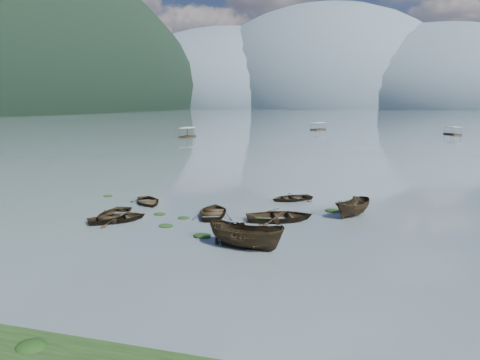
% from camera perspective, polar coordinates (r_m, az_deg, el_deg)
% --- Properties ---
extents(ground_plane, '(2400.00, 2400.00, 0.00)m').
position_cam_1_polar(ground_plane, '(26.54, -6.91, -8.68)').
color(ground_plane, '#526167').
extents(haze_mtn_a, '(520.00, 520.00, 280.00)m').
position_cam_1_polar(haze_mtn_a, '(961.82, -1.05, 9.62)').
color(haze_mtn_a, '#475666').
rests_on(haze_mtn_a, ground).
extents(haze_mtn_b, '(520.00, 520.00, 340.00)m').
position_cam_1_polar(haze_mtn_b, '(925.88, 11.09, 9.42)').
color(haze_mtn_b, '#475666').
rests_on(haze_mtn_b, ground).
extents(haze_mtn_c, '(520.00, 520.00, 260.00)m').
position_cam_1_polar(haze_mtn_c, '(932.43, 23.58, 8.78)').
color(haze_mtn_c, '#475666').
rests_on(haze_mtn_c, ground).
extents(rowboat_0, '(3.67, 4.75, 0.91)m').
position_cam_1_polar(rowboat_0, '(33.82, -16.58, -4.90)').
color(rowboat_0, black).
rests_on(rowboat_0, ground).
extents(rowboat_1, '(5.12, 5.04, 0.87)m').
position_cam_1_polar(rowboat_1, '(32.86, -16.00, -5.31)').
color(rowboat_1, black).
rests_on(rowboat_1, ground).
extents(rowboat_2, '(5.09, 2.68, 1.87)m').
position_cam_1_polar(rowboat_2, '(25.85, 0.83, -9.13)').
color(rowboat_2, black).
rests_on(rowboat_2, ground).
extents(rowboat_3, '(4.13, 5.07, 0.92)m').
position_cam_1_polar(rowboat_3, '(33.31, -3.53, -4.71)').
color(rowboat_3, black).
rests_on(rowboat_3, ground).
extents(rowboat_4, '(5.93, 5.15, 1.03)m').
position_cam_1_polar(rowboat_4, '(31.92, 5.35, -5.40)').
color(rowboat_4, black).
rests_on(rowboat_4, ground).
extents(rowboat_5, '(3.40, 4.39, 1.61)m').
position_cam_1_polar(rowboat_5, '(34.13, 14.77, -4.68)').
color(rowboat_5, black).
rests_on(rowboat_5, ground).
extents(rowboat_6, '(4.53, 4.67, 0.79)m').
position_cam_1_polar(rowboat_6, '(37.87, -12.19, -3.11)').
color(rowboat_6, black).
rests_on(rowboat_6, ground).
extents(rowboat_7, '(4.72, 4.53, 0.80)m').
position_cam_1_polar(rowboat_7, '(38.63, 6.87, -2.69)').
color(rowboat_7, black).
rests_on(rowboat_7, ground).
extents(weed_clump_0, '(1.03, 0.84, 0.22)m').
position_cam_1_polar(weed_clump_0, '(30.73, -9.86, -6.12)').
color(weed_clump_0, black).
rests_on(weed_clump_0, ground).
extents(weed_clump_1, '(0.92, 0.74, 0.20)m').
position_cam_1_polar(weed_clump_1, '(32.63, -7.51, -5.10)').
color(weed_clump_1, black).
rests_on(weed_clump_1, ground).
extents(weed_clump_2, '(1.20, 0.96, 0.26)m').
position_cam_1_polar(weed_clump_2, '(28.15, -5.04, -7.53)').
color(weed_clump_2, black).
rests_on(weed_clump_2, ground).
extents(weed_clump_3, '(0.80, 0.67, 0.18)m').
position_cam_1_polar(weed_clump_3, '(32.32, 2.42, -5.17)').
color(weed_clump_3, black).
rests_on(weed_clump_3, ground).
extents(weed_clump_4, '(1.00, 0.79, 0.21)m').
position_cam_1_polar(weed_clump_4, '(29.56, 4.85, -6.66)').
color(weed_clump_4, black).
rests_on(weed_clump_4, ground).
extents(weed_clump_5, '(0.90, 0.73, 0.19)m').
position_cam_1_polar(weed_clump_5, '(41.82, -17.22, -2.09)').
color(weed_clump_5, black).
rests_on(weed_clump_5, ground).
extents(weed_clump_6, '(0.97, 0.81, 0.20)m').
position_cam_1_polar(weed_clump_6, '(34.02, -10.67, -4.56)').
color(weed_clump_6, black).
rests_on(weed_clump_6, ground).
extents(weed_clump_7, '(1.16, 0.93, 0.25)m').
position_cam_1_polar(weed_clump_7, '(35.20, 12.20, -4.12)').
color(weed_clump_7, black).
rests_on(weed_clump_7, ground).
extents(pontoon_left, '(2.89, 6.37, 2.40)m').
position_cam_1_polar(pontoon_left, '(111.61, -7.01, 5.68)').
color(pontoon_left, black).
rests_on(pontoon_left, ground).
extents(pontoon_centre, '(5.04, 6.55, 2.33)m').
position_cam_1_polar(pontoon_centre, '(144.65, 10.38, 6.59)').
color(pontoon_centre, black).
rests_on(pontoon_centre, ground).
extents(pontoon_right, '(3.98, 6.12, 2.17)m').
position_cam_1_polar(pontoon_right, '(133.83, 26.47, 5.42)').
color(pontoon_right, black).
rests_on(pontoon_right, ground).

